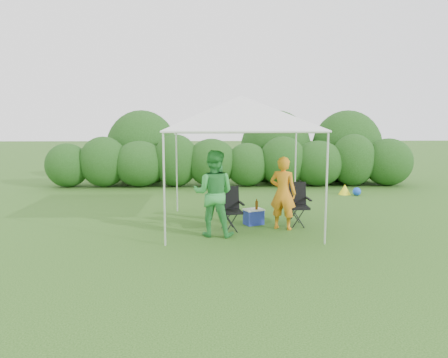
{
  "coord_description": "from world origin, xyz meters",
  "views": [
    {
      "loc": [
        -0.65,
        -8.91,
        2.38
      ],
      "look_at": [
        -0.36,
        0.4,
        1.05
      ],
      "focal_mm": 35.0,
      "sensor_mm": 36.0,
      "label": 1
    }
  ],
  "objects_px": {
    "chair_right": "(296,201)",
    "canopy": "(241,113)",
    "chair_left": "(229,206)",
    "woman": "(214,193)",
    "man": "(283,193)",
    "cooler": "(254,217)"
  },
  "relations": [
    {
      "from": "chair_right",
      "to": "chair_left",
      "type": "xyz_separation_m",
      "value": [
        -1.5,
        -0.37,
        -0.02
      ]
    },
    {
      "from": "canopy",
      "to": "chair_left",
      "type": "bearing_deg",
      "value": -127.93
    },
    {
      "from": "canopy",
      "to": "woman",
      "type": "height_order",
      "value": "canopy"
    },
    {
      "from": "chair_right",
      "to": "cooler",
      "type": "bearing_deg",
      "value": 175.67
    },
    {
      "from": "man",
      "to": "woman",
      "type": "xyz_separation_m",
      "value": [
        -1.47,
        -0.48,
        0.08
      ]
    },
    {
      "from": "chair_right",
      "to": "man",
      "type": "height_order",
      "value": "man"
    },
    {
      "from": "canopy",
      "to": "woman",
      "type": "bearing_deg",
      "value": -125.63
    },
    {
      "from": "chair_right",
      "to": "chair_left",
      "type": "distance_m",
      "value": 1.55
    },
    {
      "from": "canopy",
      "to": "cooler",
      "type": "bearing_deg",
      "value": 11.8
    },
    {
      "from": "canopy",
      "to": "chair_right",
      "type": "distance_m",
      "value": 2.29
    },
    {
      "from": "chair_left",
      "to": "woman",
      "type": "relative_size",
      "value": 0.52
    },
    {
      "from": "chair_right",
      "to": "canopy",
      "type": "bearing_deg",
      "value": 179.25
    },
    {
      "from": "chair_left",
      "to": "cooler",
      "type": "distance_m",
      "value": 0.78
    },
    {
      "from": "man",
      "to": "canopy",
      "type": "bearing_deg",
      "value": 3.88
    },
    {
      "from": "cooler",
      "to": "woman",
      "type": "bearing_deg",
      "value": -159.1
    },
    {
      "from": "chair_left",
      "to": "canopy",
      "type": "bearing_deg",
      "value": 42.49
    },
    {
      "from": "chair_left",
      "to": "woman",
      "type": "height_order",
      "value": "woman"
    },
    {
      "from": "man",
      "to": "chair_right",
      "type": "bearing_deg",
      "value": -107.75
    },
    {
      "from": "man",
      "to": "woman",
      "type": "bearing_deg",
      "value": 43.22
    },
    {
      "from": "canopy",
      "to": "chair_right",
      "type": "relative_size",
      "value": 3.31
    },
    {
      "from": "man",
      "to": "cooler",
      "type": "bearing_deg",
      "value": -10.19
    },
    {
      "from": "canopy",
      "to": "man",
      "type": "distance_m",
      "value": 1.93
    }
  ]
}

